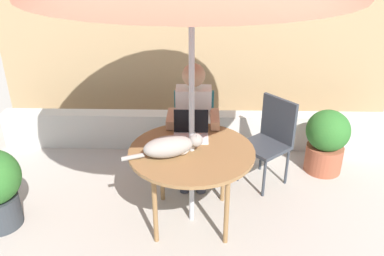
{
  "coord_description": "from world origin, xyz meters",
  "views": [
    {
      "loc": [
        0.08,
        -2.8,
        2.31
      ],
      "look_at": [
        0.0,
        0.1,
        0.86
      ],
      "focal_mm": 37.08,
      "sensor_mm": 36.0,
      "label": 1
    }
  ],
  "objects_px": {
    "patio_table": "(192,156)",
    "person_seated": "(193,119)",
    "cat": "(171,146)",
    "chair_occupied": "(194,128)",
    "potted_plant_by_chair": "(327,140)",
    "laptop": "(191,129)",
    "chair_empty": "(271,135)"
  },
  "relations": [
    {
      "from": "patio_table",
      "to": "person_seated",
      "type": "bearing_deg",
      "value": 90.0
    },
    {
      "from": "patio_table",
      "to": "cat",
      "type": "bearing_deg",
      "value": -149.49
    },
    {
      "from": "chair_occupied",
      "to": "potted_plant_by_chair",
      "type": "xyz_separation_m",
      "value": [
        1.38,
        0.05,
        -0.15
      ]
    },
    {
      "from": "chair_occupied",
      "to": "person_seated",
      "type": "bearing_deg",
      "value": -90.0
    },
    {
      "from": "chair_occupied",
      "to": "cat",
      "type": "bearing_deg",
      "value": -99.9
    },
    {
      "from": "laptop",
      "to": "cat",
      "type": "distance_m",
      "value": 0.38
    },
    {
      "from": "person_seated",
      "to": "cat",
      "type": "relative_size",
      "value": 1.91
    },
    {
      "from": "chair_empty",
      "to": "potted_plant_by_chair",
      "type": "bearing_deg",
      "value": 17.24
    },
    {
      "from": "patio_table",
      "to": "cat",
      "type": "xyz_separation_m",
      "value": [
        -0.16,
        -0.09,
        0.14
      ]
    },
    {
      "from": "chair_occupied",
      "to": "chair_empty",
      "type": "height_order",
      "value": "same"
    },
    {
      "from": "person_seated",
      "to": "chair_occupied",
      "type": "bearing_deg",
      "value": 90.0
    },
    {
      "from": "person_seated",
      "to": "cat",
      "type": "height_order",
      "value": "person_seated"
    },
    {
      "from": "chair_occupied",
      "to": "laptop",
      "type": "relative_size",
      "value": 2.89
    },
    {
      "from": "person_seated",
      "to": "laptop",
      "type": "distance_m",
      "value": 0.4
    },
    {
      "from": "person_seated",
      "to": "cat",
      "type": "distance_m",
      "value": 0.76
    },
    {
      "from": "laptop",
      "to": "potted_plant_by_chair",
      "type": "bearing_deg",
      "value": 23.16
    },
    {
      "from": "patio_table",
      "to": "chair_empty",
      "type": "distance_m",
      "value": 1.02
    },
    {
      "from": "cat",
      "to": "laptop",
      "type": "bearing_deg",
      "value": 67.54
    },
    {
      "from": "patio_table",
      "to": "person_seated",
      "type": "height_order",
      "value": "person_seated"
    },
    {
      "from": "chair_empty",
      "to": "person_seated",
      "type": "relative_size",
      "value": 0.72
    },
    {
      "from": "patio_table",
      "to": "laptop",
      "type": "distance_m",
      "value": 0.28
    },
    {
      "from": "laptop",
      "to": "patio_table",
      "type": "bearing_deg",
      "value": -87.04
    },
    {
      "from": "cat",
      "to": "potted_plant_by_chair",
      "type": "distance_m",
      "value": 1.85
    },
    {
      "from": "chair_empty",
      "to": "person_seated",
      "type": "height_order",
      "value": "person_seated"
    },
    {
      "from": "person_seated",
      "to": "chair_empty",
      "type": "bearing_deg",
      "value": 0.81
    },
    {
      "from": "patio_table",
      "to": "chair_empty",
      "type": "relative_size",
      "value": 1.18
    },
    {
      "from": "laptop",
      "to": "person_seated",
      "type": "bearing_deg",
      "value": 88.08
    },
    {
      "from": "cat",
      "to": "patio_table",
      "type": "bearing_deg",
      "value": 30.51
    },
    {
      "from": "cat",
      "to": "potted_plant_by_chair",
      "type": "height_order",
      "value": "cat"
    },
    {
      "from": "laptop",
      "to": "chair_occupied",
      "type": "bearing_deg",
      "value": 88.63
    },
    {
      "from": "chair_occupied",
      "to": "chair_empty",
      "type": "distance_m",
      "value": 0.77
    },
    {
      "from": "person_seated",
      "to": "potted_plant_by_chair",
      "type": "distance_m",
      "value": 1.43
    }
  ]
}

